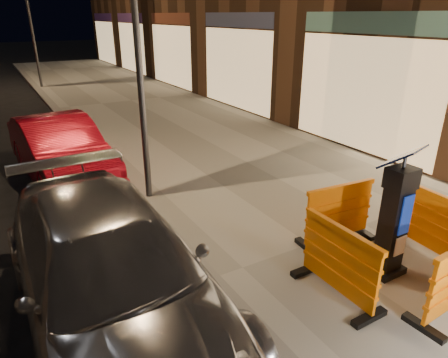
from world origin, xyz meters
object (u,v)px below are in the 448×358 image
barrier_back (338,214)px  car_silver (118,320)px  parking_kiosk (395,217)px  barrier_kerbside (339,262)px  barrier_bldgside (433,224)px  car_red (65,178)px

barrier_back → car_silver: barrier_back is taller
parking_kiosk → barrier_back: size_ratio=1.40×
barrier_kerbside → barrier_bldgside: bearing=-89.9°
barrier_bldgside → car_silver: size_ratio=0.25×
barrier_back → car_red: (-3.15, 5.34, -0.63)m
car_silver → car_red: 5.17m
car_red → car_silver: bearing=-98.8°
parking_kiosk → barrier_bldgside: bearing=2.1°
parking_kiosk → barrier_kerbside: bearing=-177.9°
car_red → barrier_back: bearing=-64.8°
parking_kiosk → barrier_bldgside: size_ratio=1.40×
barrier_bldgside → car_red: bearing=37.2°
barrier_back → car_silver: (-3.47, 0.18, -0.63)m
barrier_kerbside → car_silver: size_ratio=0.25×
barrier_back → barrier_kerbside: same height
barrier_back → parking_kiosk: bearing=-84.9°
barrier_bldgside → parking_kiosk: bearing=94.1°
barrier_kerbside → barrier_back: bearing=-44.9°
barrier_kerbside → barrier_bldgside: 1.90m
barrier_bldgside → car_silver: barrier_bldgside is taller
parking_kiosk → barrier_bldgside: (0.95, 0.00, -0.38)m
parking_kiosk → car_red: 7.11m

